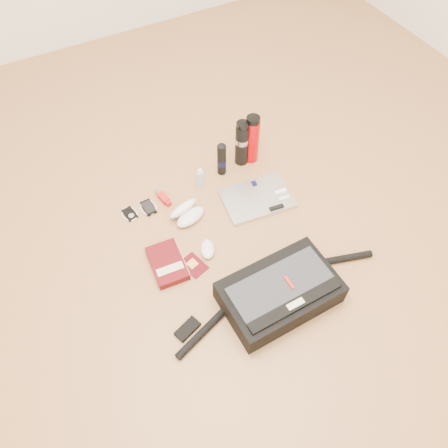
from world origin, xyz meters
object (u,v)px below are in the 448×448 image
object	(u,v)px
book	(168,263)
thermos_black	(242,143)
laptop	(257,198)
messenger_bag	(279,293)
thermos_red	(252,139)

from	to	relation	value
book	thermos_black	size ratio (longest dim) A/B	0.86
laptop	messenger_bag	bearing A→B (deg)	-103.91
book	thermos_red	size ratio (longest dim) A/B	0.81
thermos_red	messenger_bag	bearing A→B (deg)	-112.37
thermos_black	laptop	bearing A→B (deg)	-102.63
book	thermos_black	xyz separation A→B (m)	(0.62, 0.41, 0.12)
laptop	thermos_red	world-z (taller)	thermos_red
book	laptop	bearing A→B (deg)	19.08
book	thermos_red	bearing A→B (deg)	36.21
laptop	thermos_black	world-z (taller)	thermos_black
laptop	book	world-z (taller)	book
thermos_black	book	bearing A→B (deg)	-146.20
messenger_bag	thermos_red	distance (m)	0.85
laptop	thermos_black	bearing A→B (deg)	85.11
messenger_bag	laptop	xyz separation A→B (m)	(0.21, 0.52, -0.05)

